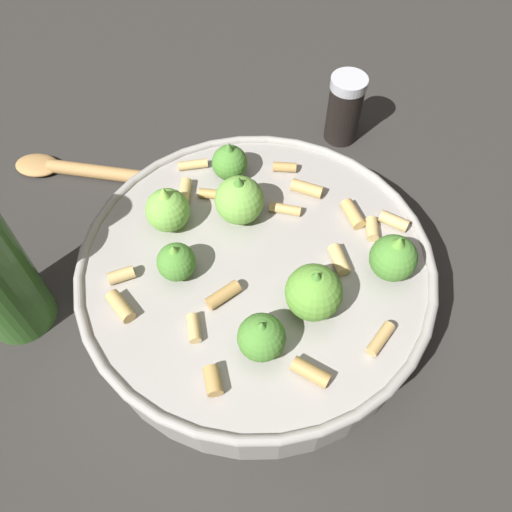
% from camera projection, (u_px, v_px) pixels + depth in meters
% --- Properties ---
extents(ground_plane, '(2.40, 2.40, 0.00)m').
position_uv_depth(ground_plane, '(256.00, 295.00, 0.52)').
color(ground_plane, '#2D2B28').
extents(cooking_pan, '(0.33, 0.33, 0.11)m').
position_uv_depth(cooking_pan, '(257.00, 275.00, 0.49)').
color(cooking_pan, '#9E9993').
rests_on(cooking_pan, ground).
extents(pepper_shaker, '(0.04, 0.04, 0.09)m').
position_uv_depth(pepper_shaker, '(345.00, 109.00, 0.61)').
color(pepper_shaker, black).
rests_on(pepper_shaker, ground).
extents(wooden_spoon, '(0.22, 0.18, 0.02)m').
position_uv_depth(wooden_spoon, '(109.00, 174.00, 0.60)').
color(wooden_spoon, '#B2844C').
rests_on(wooden_spoon, ground).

